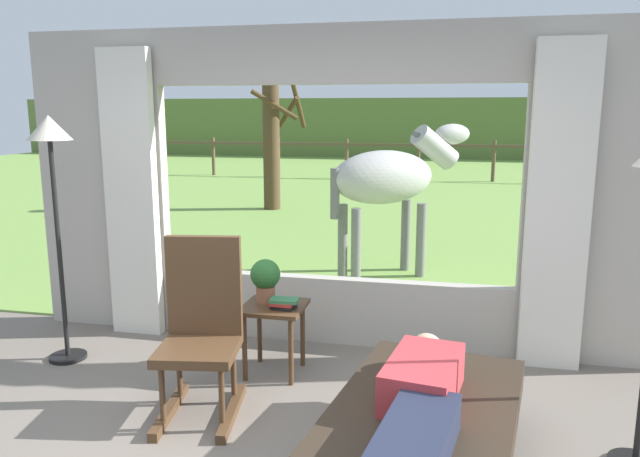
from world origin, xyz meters
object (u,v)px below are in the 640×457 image
Objects in this scene: book_stack at (284,303)px; horse at (390,178)px; reclining_person at (421,397)px; potted_plant at (265,278)px; rocking_chair at (202,328)px; side_table at (274,317)px; floor_lamp_left at (52,165)px; recliner_sofa at (420,448)px; pasture_tree at (273,137)px.

book_stack is 0.12× the size of horse.
reclining_person is 1.55m from book_stack.
reclining_person reaches higher than book_stack.
potted_plant is 1.57× the size of book_stack.
reclining_person is at bearing -32.47° from rocking_chair.
book_stack is (-1.03, 1.17, 0.04)m from reclining_person.
floor_lamp_left is at bearing -176.56° from side_table.
reclining_person reaches higher than side_table.
book_stack reaches higher than side_table.
book_stack is 2.92m from horse.
rocking_chair reaches higher than book_stack.
reclining_person is (0.00, -0.05, 0.30)m from recliner_sofa.
reclining_person is at bearing -68.73° from pasture_tree.
recliner_sofa is 3.24m from floor_lamp_left.
reclining_person is 2.76× the size of side_table.
potted_plant is (0.21, 0.68, 0.16)m from rocking_chair.
reclining_person is 0.55× the size of pasture_tree.
potted_plant is 7.43m from pasture_tree.
potted_plant is 0.18× the size of horse.
rocking_chair is 2.15× the size of side_table.
book_stack reaches higher than recliner_sofa.
horse is 5.16m from pasture_tree.
side_table reaches higher than recliner_sofa.
horse is at bearing 107.48° from recliner_sofa.
horse is (-0.58, 3.94, 0.94)m from recliner_sofa.
floor_lamp_left is (-1.65, -0.10, 1.08)m from side_table.
reclining_person is 4.08m from horse.
side_table is 2.91m from horse.
rocking_chair reaches higher than side_table.
recliner_sofa is 1.27× the size of reclining_person.
recliner_sofa is 0.69× the size of pasture_tree.
horse reaches higher than side_table.
pasture_tree is (-1.86, 7.78, 0.85)m from rocking_chair.
rocking_chair is 0.43× the size of pasture_tree.
side_table is 0.17m from book_stack.
rocking_chair is at bearing -115.25° from side_table.
horse reaches higher than recliner_sofa.
reclining_person is 1.66m from side_table.
floor_lamp_left is at bearing 167.83° from recliner_sofa.
potted_plant is 0.25m from book_stack.
rocking_chair is at bearing -124.30° from book_stack.
recliner_sofa is 1.63m from side_table.
floor_lamp_left is at bearing -174.21° from potted_plant.
recliner_sofa is 1.55m from book_stack.
side_table is 0.28× the size of floor_lamp_left.
recliner_sofa is 9.03m from pasture_tree.
book_stack is 1.98m from floor_lamp_left.
pasture_tree is (-2.15, 7.17, 0.97)m from side_table.
horse reaches higher than rocking_chair.
pasture_tree is at bearing 106.70° from side_table.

